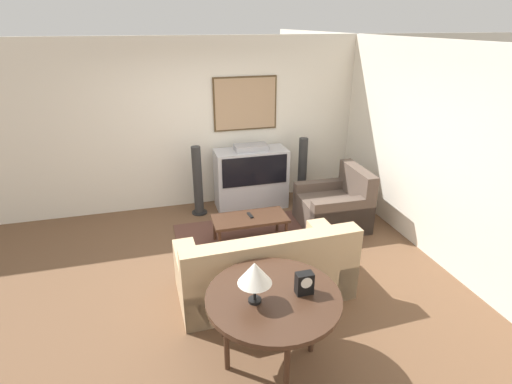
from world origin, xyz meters
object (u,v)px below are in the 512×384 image
object	(u,v)px
couch	(265,271)
armchair	(335,207)
tv	(251,178)
speaker_tower_left	(198,182)
coffee_table	(250,220)
speaker_tower_right	(302,172)
console_table	(273,302)
mantel_clock	(304,283)
table_lamp	(255,274)

from	to	relation	value
couch	armchair	xyz separation A→B (m)	(1.51, 1.35, -0.01)
tv	speaker_tower_left	world-z (taller)	speaker_tower_left
coffee_table	speaker_tower_right	world-z (taller)	speaker_tower_right
tv	console_table	xyz separation A→B (m)	(-0.68, -3.34, 0.20)
coffee_table	mantel_clock	xyz separation A→B (m)	(-0.10, -2.20, 0.51)
coffee_table	console_table	size ratio (longest dim) A/B	0.89
table_lamp	mantel_clock	distance (m)	0.47
speaker_tower_right	mantel_clock	bearing A→B (deg)	-111.43
table_lamp	speaker_tower_right	size ratio (longest dim) A/B	0.33
couch	console_table	world-z (taller)	couch
speaker_tower_left	speaker_tower_right	xyz separation A→B (m)	(1.77, 0.00, 0.00)
couch	speaker_tower_right	bearing A→B (deg)	-121.90
couch	table_lamp	world-z (taller)	table_lamp
speaker_tower_left	couch	bearing A→B (deg)	-79.34
tv	speaker_tower_right	world-z (taller)	speaker_tower_right
armchair	console_table	world-z (taller)	armchair
table_lamp	speaker_tower_left	bearing A→B (deg)	90.53
tv	speaker_tower_right	xyz separation A→B (m)	(0.89, -0.04, 0.03)
couch	speaker_tower_left	bearing A→B (deg)	-80.92
mantel_clock	speaker_tower_right	xyz separation A→B (m)	(1.31, 3.33, -0.33)
couch	mantel_clock	world-z (taller)	mantel_clock
console_table	speaker_tower_left	xyz separation A→B (m)	(-0.20, 3.30, -0.17)
mantel_clock	speaker_tower_left	size ratio (longest dim) A/B	0.17
mantel_clock	speaker_tower_left	xyz separation A→B (m)	(-0.46, 3.33, -0.33)
table_lamp	speaker_tower_left	distance (m)	3.37
speaker_tower_left	speaker_tower_right	size ratio (longest dim) A/B	1.00
tv	table_lamp	bearing A→B (deg)	-104.21
coffee_table	speaker_tower_left	world-z (taller)	speaker_tower_left
speaker_tower_left	mantel_clock	bearing A→B (deg)	-82.11
console_table	table_lamp	bearing A→B (deg)	-169.76
speaker_tower_left	table_lamp	bearing A→B (deg)	-89.47
couch	speaker_tower_left	distance (m)	2.34
tv	couch	distance (m)	2.39
table_lamp	speaker_tower_right	world-z (taller)	table_lamp
armchair	speaker_tower_left	xyz separation A→B (m)	(-1.94, 0.94, 0.24)
coffee_table	speaker_tower_left	size ratio (longest dim) A/B	0.92
console_table	speaker_tower_right	distance (m)	3.66
armchair	mantel_clock	distance (m)	2.87
speaker_tower_right	tv	bearing A→B (deg)	177.28
coffee_table	speaker_tower_right	distance (m)	1.67
couch	coffee_table	size ratio (longest dim) A/B	1.88
tv	mantel_clock	bearing A→B (deg)	-97.15
armchair	mantel_clock	size ratio (longest dim) A/B	4.92
tv	speaker_tower_left	xyz separation A→B (m)	(-0.89, -0.04, 0.03)
mantel_clock	tv	bearing A→B (deg)	82.85
table_lamp	speaker_tower_left	world-z (taller)	table_lamp
coffee_table	console_table	bearing A→B (deg)	-99.31
speaker_tower_right	coffee_table	bearing A→B (deg)	-136.91
couch	mantel_clock	distance (m)	1.18
mantel_clock	speaker_tower_left	world-z (taller)	speaker_tower_left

